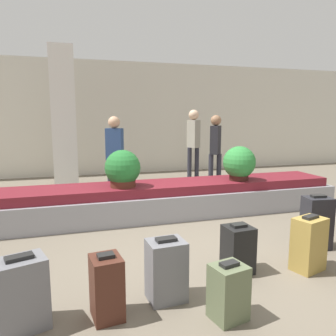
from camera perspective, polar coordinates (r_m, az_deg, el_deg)
ground_plane at (r=4.16m, az=6.83°, el=-14.48°), size 18.00×18.00×0.00m
back_wall at (r=9.65m, az=-7.50°, el=8.55°), size 18.00×0.06×3.20m
carousel at (r=5.57m, az=-0.00°, el=-5.47°), size 6.02×0.97×0.55m
pillar at (r=7.86m, az=-17.68°, el=8.15°), size 0.53×0.53×3.20m
suitcase_0 at (r=2.90m, az=-10.62°, el=-19.74°), size 0.27×0.30×0.56m
suitcase_1 at (r=3.09m, az=-0.32°, el=-17.34°), size 0.35×0.30×0.59m
suitcase_3 at (r=2.94m, az=-24.11°, el=-19.38°), size 0.44×0.38×0.61m
suitcase_4 at (r=2.90m, az=10.48°, el=-20.45°), size 0.32×0.30×0.49m
suitcase_5 at (r=3.92m, az=23.30°, el=-12.05°), size 0.39×0.33×0.61m
suitcase_6 at (r=3.67m, az=12.08°, el=-13.62°), size 0.30×0.30×0.53m
suitcase_8 at (r=4.57m, az=24.45°, el=-8.64°), size 0.35×0.30×0.69m
potted_plant_0 at (r=5.19m, az=-7.90°, el=-0.24°), size 0.56×0.56×0.59m
potted_plant_1 at (r=5.81m, az=12.30°, el=0.78°), size 0.56×0.56×0.60m
traveler_0 at (r=6.54m, az=-9.26°, el=3.01°), size 0.37×0.30×1.66m
traveler_1 at (r=7.50m, az=8.26°, el=3.94°), size 0.34×0.36×1.69m
traveler_2 at (r=8.34m, az=4.45°, el=5.18°), size 0.31×0.36×1.82m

